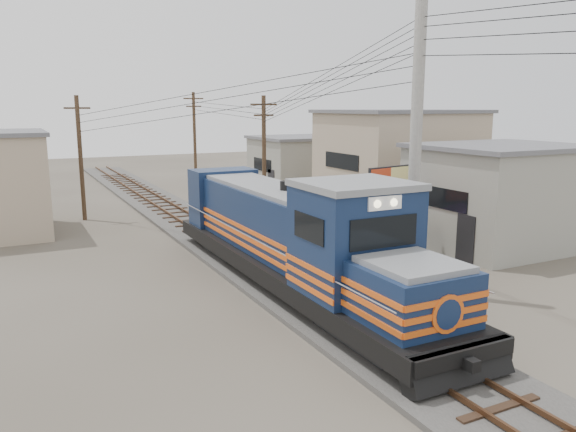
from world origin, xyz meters
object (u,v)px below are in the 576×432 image
vendor (382,229)px  market_umbrella (405,213)px  locomotive (293,239)px  billboard (389,190)px

vendor → market_umbrella: bearing=60.4°
market_umbrella → vendor: bearing=82.8°
vendor → locomotive: bearing=7.7°
locomotive → billboard: bearing=20.4°
locomotive → billboard: 6.17m
locomotive → billboard: (5.70, 2.12, 1.09)m
market_umbrella → locomotive: bearing=-163.4°
locomotive → billboard: locomotive is taller
market_umbrella → vendor: size_ratio=1.44×
billboard → locomotive: bearing=-171.3°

